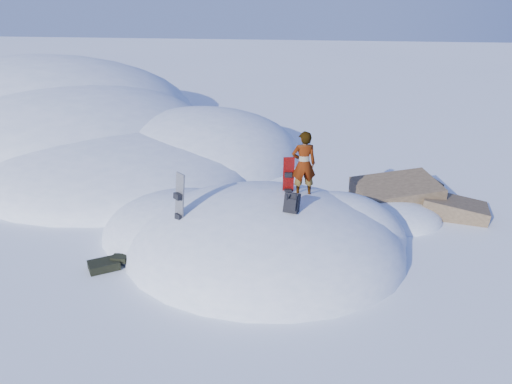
# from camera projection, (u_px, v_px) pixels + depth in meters

# --- Properties ---
(ground) EXTENTS (120.00, 120.00, 0.00)m
(ground) POSITION_uv_depth(u_px,v_px,m) (264.00, 250.00, 12.54)
(ground) COLOR white
(ground) RESTS_ON ground
(snow_mound) EXTENTS (8.00, 6.00, 3.00)m
(snow_mound) POSITION_uv_depth(u_px,v_px,m) (258.00, 246.00, 12.78)
(snow_mound) COLOR white
(snow_mound) RESTS_ON ground
(snow_ridge) EXTENTS (21.50, 18.50, 6.40)m
(snow_ridge) POSITION_uv_depth(u_px,v_px,m) (66.00, 134.00, 22.94)
(snow_ridge) COLOR white
(snow_ridge) RESTS_ON ground
(rock_outcrop) EXTENTS (4.68, 4.41, 1.68)m
(rock_outcrop) POSITION_uv_depth(u_px,v_px,m) (400.00, 210.00, 14.82)
(rock_outcrop) COLOR brown
(rock_outcrop) RESTS_ON ground
(snowboard_red) EXTENTS (0.30, 0.23, 1.48)m
(snowboard_red) POSITION_uv_depth(u_px,v_px,m) (288.00, 185.00, 12.30)
(snowboard_red) COLOR #AC0B09
(snowboard_red) RESTS_ON snow_mound
(snowboard_dark) EXTENTS (0.38, 0.37, 1.71)m
(snowboard_dark) POSITION_uv_depth(u_px,v_px,m) (179.00, 208.00, 11.52)
(snowboard_dark) COLOR black
(snowboard_dark) RESTS_ON snow_mound
(backpack) EXTENTS (0.40, 0.46, 0.54)m
(backpack) POSITION_uv_depth(u_px,v_px,m) (292.00, 203.00, 11.24)
(backpack) COLOR black
(backpack) RESTS_ON snow_mound
(gear_pile) EXTENTS (0.92, 0.78, 0.24)m
(gear_pile) POSITION_uv_depth(u_px,v_px,m) (106.00, 264.00, 11.68)
(gear_pile) COLOR black
(gear_pile) RESTS_ON ground
(person) EXTENTS (0.68, 0.52, 1.64)m
(person) POSITION_uv_depth(u_px,v_px,m) (304.00, 164.00, 12.07)
(person) COLOR slate
(person) RESTS_ON snow_mound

